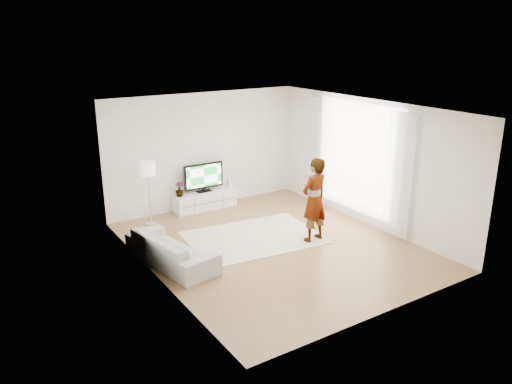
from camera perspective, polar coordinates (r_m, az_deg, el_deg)
floor at (r=10.19m, az=2.02°, el=-6.20°), size 6.00×6.00×0.00m
ceiling at (r=9.41m, az=2.21°, el=9.57°), size 6.00×6.00×0.00m
wall_left at (r=8.59m, az=-11.72°, el=-1.22°), size 0.02×6.00×2.80m
wall_right at (r=11.28m, az=12.63°, el=3.29°), size 0.02×6.00×2.80m
wall_back at (r=12.21m, az=-5.96°, el=4.73°), size 5.00×0.02×2.80m
wall_front at (r=7.58m, az=15.18°, el=-4.10°), size 5.00×0.02×2.80m
window at (r=11.46m, az=11.52°, el=3.85°), size 0.01×2.60×2.50m
curtain_near at (r=10.56m, az=16.04°, el=1.76°), size 0.04×0.70×2.60m
curtain_far at (r=12.36m, az=7.05°, el=4.62°), size 0.04×0.70×2.60m
media_console at (r=12.27m, az=-5.86°, el=-0.94°), size 1.55×0.44×0.44m
television at (r=12.11m, az=-6.00°, el=1.79°), size 1.02×0.20×0.71m
game_console at (r=12.47m, az=-3.13°, el=1.00°), size 0.05×0.16×0.21m
potted_plant at (r=11.88m, az=-8.74°, el=0.30°), size 0.24×0.24×0.35m
rug at (r=10.58m, az=-0.25°, el=-5.22°), size 2.93×2.26×0.01m
player at (r=10.22m, az=6.68°, el=-0.90°), size 0.70×0.51×1.75m
sofa at (r=9.46m, az=-9.63°, el=-6.47°), size 1.15×2.14×0.59m
floor_lamp at (r=11.17m, az=-12.27°, el=2.33°), size 0.33×0.33×1.46m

